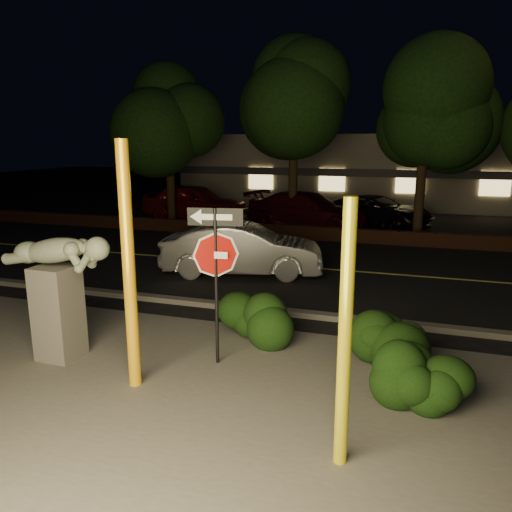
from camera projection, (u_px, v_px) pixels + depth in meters
The scene contains 22 objects.
ground at pixel (340, 249), 17.24m from camera, with size 90.00×90.00×0.00m, color black.
patio at pixel (223, 404), 7.04m from camera, with size 14.00×6.00×0.02m, color #4C4944.
road at pixel (325, 269), 14.46m from camera, with size 80.00×8.00×0.01m, color black.
lane_marking at pixel (325, 269), 14.46m from camera, with size 80.00×0.12×0.01m, color #CAC550.
curb at pixel (290, 313), 10.65m from camera, with size 80.00×0.25×0.12m, color #4C4944.
brick_wall at pixel (346, 235), 18.39m from camera, with size 40.00×0.35×0.50m, color #452316.
parking_lot at pixel (362, 219), 23.73m from camera, with size 40.00×12.00×0.01m, color black.
building at pixel (378, 168), 30.68m from camera, with size 22.00×10.20×4.00m.
tree_far_a at pixel (167, 100), 21.22m from camera, with size 4.60×4.60×7.43m.
tree_far_b at pixel (295, 78), 19.59m from camera, with size 5.20×5.20×8.41m.
tree_far_c at pixel (428, 83), 17.81m from camera, with size 4.80×4.80×7.84m.
yellow_pole_left at pixel (129, 269), 7.19m from camera, with size 0.18×0.18×3.67m, color yellow.
yellow_pole_right at pixel (345, 338), 5.43m from camera, with size 0.15×0.15×3.09m, color yellow.
signpost at pixel (216, 255), 7.93m from camera, with size 0.88×0.19×2.62m.
sculpture at pixel (57, 283), 8.27m from camera, with size 2.02×0.64×2.17m.
hedge_center at pixel (252, 316), 9.09m from camera, with size 2.02×0.95×1.05m, color black.
hedge_right at pixel (384, 330), 8.25m from camera, with size 1.78×0.95×1.17m, color black.
hedge_far_right at pixel (423, 373), 6.90m from camera, with size 1.44×0.90×1.00m, color black.
silver_sedan at pixel (242, 249), 13.77m from camera, with size 1.53×4.38×1.44m, color #ABAAB0.
parked_car_red at pixel (195, 202), 23.40m from camera, with size 1.99×4.95×1.69m, color maroon.
parked_car_darkred at pixel (308, 211), 21.01m from camera, with size 2.15×5.28×1.53m, color #440C16.
parked_car_dark at pixel (377, 211), 21.53m from camera, with size 2.22×4.82×1.34m, color black.
Camera 1 is at (2.41, -6.94, 3.64)m, focal length 35.00 mm.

